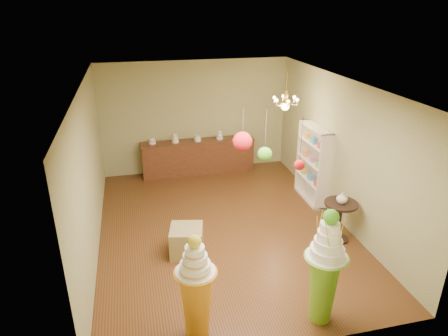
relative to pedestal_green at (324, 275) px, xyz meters
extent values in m
plane|color=#543016|center=(-0.81, 2.85, -0.79)|extent=(6.50, 6.50, 0.00)
plane|color=silver|center=(-0.81, 2.85, 2.21)|extent=(6.50, 6.50, 0.00)
cube|color=tan|center=(-0.81, 6.10, 0.71)|extent=(5.00, 0.04, 3.00)
cube|color=tan|center=(-0.81, -0.40, 0.71)|extent=(5.00, 0.04, 3.00)
cube|color=tan|center=(-3.31, 2.85, 0.71)|extent=(0.04, 6.50, 3.00)
cube|color=tan|center=(1.69, 2.85, 0.71)|extent=(0.04, 6.50, 3.00)
cone|color=#78BB28|center=(0.00, 0.00, -0.25)|extent=(0.50, 0.50, 1.09)
cylinder|color=white|center=(0.00, 0.00, 0.31)|extent=(0.67, 0.67, 0.03)
cylinder|color=white|center=(0.00, 0.00, 0.39)|extent=(0.55, 0.55, 0.13)
cylinder|color=white|center=(0.00, 0.00, 0.52)|extent=(0.45, 0.45, 0.13)
cylinder|color=white|center=(0.00, 0.00, 0.65)|extent=(0.37, 0.37, 0.13)
cylinder|color=white|center=(0.00, 0.00, 0.78)|extent=(0.30, 0.30, 0.13)
sphere|color=#469A21|center=(0.00, 0.00, 0.94)|extent=(0.22, 0.22, 0.22)
cone|color=orange|center=(-1.83, 0.13, -0.26)|extent=(0.55, 0.55, 1.06)
cylinder|color=white|center=(-1.83, 0.13, 0.28)|extent=(0.66, 0.66, 0.03)
cylinder|color=white|center=(-1.83, 0.13, 0.36)|extent=(0.50, 0.50, 0.12)
cylinder|color=white|center=(-1.83, 0.13, 0.48)|extent=(0.40, 0.40, 0.12)
cylinder|color=white|center=(-1.83, 0.13, 0.61)|extent=(0.32, 0.32, 0.12)
sphere|color=gold|center=(-1.83, 0.13, 0.75)|extent=(0.18, 0.18, 0.18)
cube|color=#938450|center=(-1.68, 2.11, -0.52)|extent=(0.70, 0.70, 0.54)
cube|color=#582E1B|center=(-0.81, 5.82, -0.34)|extent=(3.00, 0.50, 0.90)
cube|color=#582E1B|center=(-0.81, 5.82, 0.11)|extent=(3.04, 0.54, 0.03)
cylinder|color=white|center=(-2.01, 5.82, 0.21)|extent=(0.18, 0.18, 0.16)
cylinder|color=white|center=(-1.41, 5.82, 0.25)|extent=(0.18, 0.18, 0.24)
cylinder|color=white|center=(-0.81, 5.82, 0.21)|extent=(0.18, 0.18, 0.16)
cylinder|color=white|center=(-0.21, 5.82, 0.25)|extent=(0.18, 0.18, 0.24)
cylinder|color=white|center=(0.39, 5.82, 0.21)|extent=(0.18, 0.18, 0.16)
cube|color=silver|center=(1.67, 3.65, 0.11)|extent=(0.04, 1.20, 1.80)
cube|color=silver|center=(1.51, 3.65, -0.29)|extent=(0.30, 1.14, 0.03)
cube|color=silver|center=(1.51, 3.65, 0.16)|extent=(0.30, 1.14, 0.03)
cube|color=silver|center=(1.51, 3.65, 0.61)|extent=(0.30, 1.14, 0.03)
cylinder|color=black|center=(1.29, 1.89, -0.77)|extent=(0.45, 0.45, 0.04)
cylinder|color=black|center=(1.29, 1.89, -0.39)|extent=(0.09, 0.09, 0.80)
cylinder|color=black|center=(1.29, 1.89, 0.01)|extent=(0.67, 0.67, 0.04)
imported|color=silver|center=(1.29, 1.89, 0.14)|extent=(0.25, 0.25, 0.22)
cylinder|color=#433730|center=(-0.86, 1.36, 1.91)|extent=(0.01, 0.01, 0.59)
sphere|color=#B2171A|center=(-0.86, 1.36, 1.62)|extent=(0.30, 0.30, 0.30)
cylinder|color=#433730|center=(-0.56, 1.15, 1.83)|extent=(0.01, 0.01, 0.75)
sphere|color=#469A21|center=(-0.56, 1.15, 1.46)|extent=(0.22, 0.22, 0.22)
cylinder|color=#433730|center=(-0.29, 0.49, 1.86)|extent=(0.01, 0.01, 0.68)
sphere|color=#B2171A|center=(-0.29, 0.49, 1.52)|extent=(0.15, 0.15, 0.15)
cylinder|color=gold|center=(0.82, 3.86, 1.96)|extent=(0.02, 0.02, 0.50)
cylinder|color=gold|center=(0.82, 3.86, 1.66)|extent=(0.10, 0.10, 0.30)
sphere|color=#FFCA8C|center=(0.82, 3.86, 1.46)|extent=(0.18, 0.18, 0.18)
camera|label=1|loc=(-2.46, -4.18, 3.61)|focal=32.00mm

